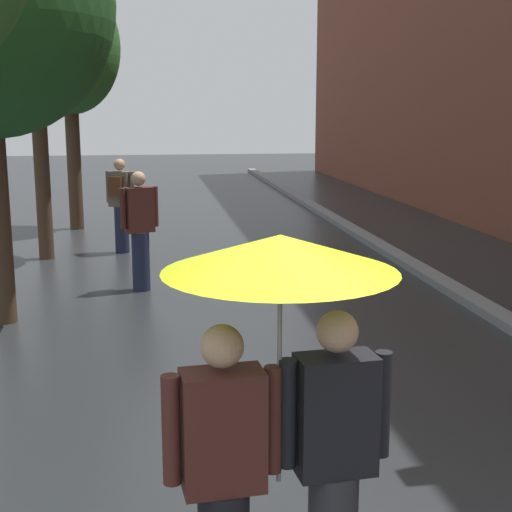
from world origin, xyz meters
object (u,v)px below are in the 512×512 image
(pedestrian_walking_midground, at_px, (140,228))
(pedestrian_walking_far, at_px, (121,203))
(street_tree_3, at_px, (68,49))
(street_tree_2, at_px, (34,36))
(couple_under_umbrella, at_px, (280,372))

(pedestrian_walking_midground, height_order, pedestrian_walking_far, pedestrian_walking_midground)
(street_tree_3, height_order, pedestrian_walking_midground, street_tree_3)
(street_tree_2, bearing_deg, pedestrian_walking_midground, -56.64)
(pedestrian_walking_midground, distance_m, pedestrian_walking_far, 2.96)
(pedestrian_walking_midground, bearing_deg, street_tree_3, 104.01)
(street_tree_3, distance_m, pedestrian_walking_far, 4.33)
(street_tree_2, distance_m, pedestrian_walking_far, 3.22)
(couple_under_umbrella, relative_size, pedestrian_walking_midground, 1.17)
(pedestrian_walking_midground, bearing_deg, street_tree_2, 123.36)
(street_tree_2, bearing_deg, couple_under_umbrella, -75.99)
(street_tree_2, height_order, couple_under_umbrella, street_tree_2)
(street_tree_2, xyz_separation_m, street_tree_3, (0.23, 3.31, 0.05))
(street_tree_3, height_order, couple_under_umbrella, street_tree_3)
(couple_under_umbrella, bearing_deg, street_tree_2, 104.01)
(pedestrian_walking_far, bearing_deg, street_tree_3, 110.30)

